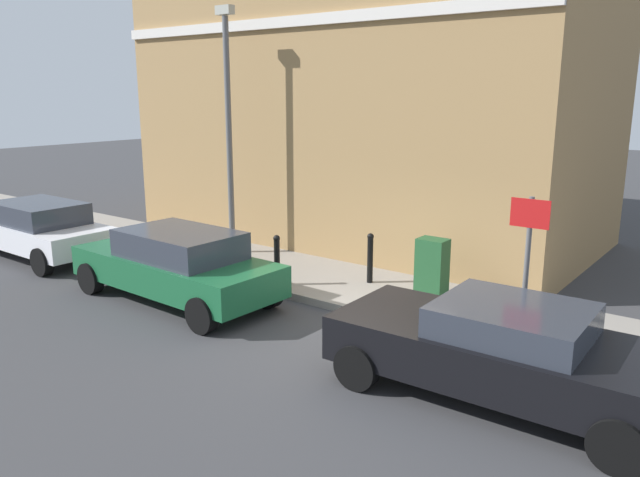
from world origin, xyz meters
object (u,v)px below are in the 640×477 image
at_px(car_green, 177,264).
at_px(utility_cabinet, 432,271).
at_px(bollard_far_kerb, 277,258).
at_px(lamppost, 229,122).
at_px(car_black, 501,349).
at_px(street_sign, 528,248).
at_px(car_white, 37,228).
at_px(bollard_near_cabinet, 370,256).

xyz_separation_m(car_green, utility_cabinet, (2.77, -4.03, -0.07)).
distance_m(bollard_far_kerb, lamppost, 3.93).
xyz_separation_m(car_black, street_sign, (1.79, 0.34, 0.95)).
bearing_deg(street_sign, car_black, -169.25).
height_order(car_white, utility_cabinet, car_white).
bearing_deg(car_black, lamppost, -22.03).
relative_size(utility_cabinet, lamppost, 0.20).
height_order(bollard_far_kerb, street_sign, street_sign).
distance_m(car_black, car_white, 11.82).
distance_m(utility_cabinet, street_sign, 2.56).
distance_m(utility_cabinet, lamppost, 6.08).
height_order(car_white, street_sign, street_sign).
distance_m(bollard_far_kerb, street_sign, 5.07).
relative_size(car_white, bollard_near_cabinet, 4.27).
height_order(car_white, bollard_far_kerb, car_white).
relative_size(street_sign, lamppost, 0.40).
bearing_deg(street_sign, bollard_near_cabinet, 72.19).
xyz_separation_m(car_black, lamppost, (3.01, 7.94, 2.59)).
bearing_deg(car_black, bollard_far_kerb, -18.64).
xyz_separation_m(car_white, lamppost, (2.82, -3.88, 2.57)).
height_order(bollard_near_cabinet, lamppost, lamppost).
distance_m(car_green, car_white, 5.33).
bearing_deg(car_white, car_green, 178.83).
xyz_separation_m(car_green, street_sign, (1.73, -6.15, 0.92)).
bearing_deg(bollard_near_cabinet, car_black, -126.93).
bearing_deg(street_sign, bollard_far_kerb, 91.48).
bearing_deg(car_green, utility_cabinet, -143.93).
height_order(car_green, car_white, car_green).
bearing_deg(bollard_near_cabinet, car_green, 138.06).
bearing_deg(utility_cabinet, bollard_near_cabinet, 86.05).
bearing_deg(utility_cabinet, street_sign, -116.29).
xyz_separation_m(car_black, car_green, (0.06, 6.49, 0.04)).
bearing_deg(utility_cabinet, car_white, 105.84).
xyz_separation_m(utility_cabinet, bollard_near_cabinet, (0.10, 1.45, 0.02)).
distance_m(car_black, lamppost, 8.87).
xyz_separation_m(car_green, lamppost, (2.94, 1.45, 2.56)).
height_order(street_sign, lamppost, lamppost).
bearing_deg(street_sign, car_white, 97.98).
bearing_deg(car_black, car_green, -1.85).
relative_size(car_white, lamppost, 0.78).
height_order(car_green, lamppost, lamppost).
height_order(bollard_near_cabinet, bollard_far_kerb, same).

